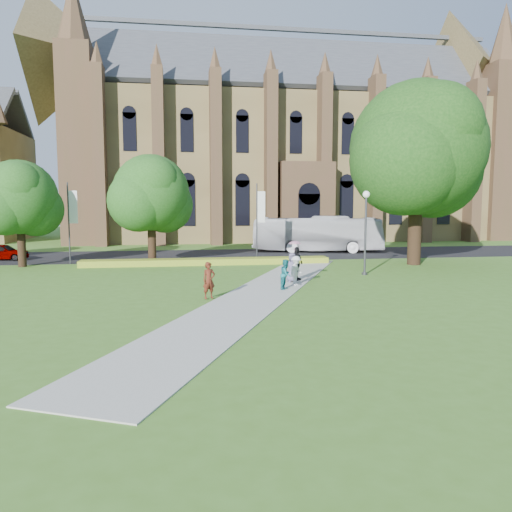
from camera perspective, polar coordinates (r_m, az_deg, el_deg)
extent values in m
plane|color=#457021|center=(23.90, 0.98, -4.73)|extent=(160.00, 160.00, 0.00)
cube|color=black|center=(43.55, -3.48, 0.15)|extent=(160.00, 10.00, 0.02)
cube|color=#B2B2A8|center=(24.87, 0.59, -4.26)|extent=(15.58, 28.54, 0.04)
cube|color=gold|center=(36.64, -5.61, -0.64)|extent=(18.00, 1.40, 0.45)
cube|color=olive|center=(64.80, 3.76, 9.58)|extent=(52.00, 16.00, 17.00)
cube|color=#4E3325|center=(57.44, -19.69, 11.71)|extent=(3.50, 3.50, 21.00)
cone|color=#4E3325|center=(60.53, -20.21, 25.00)|extent=(3.60, 3.60, 7.00)
cube|color=#4E3325|center=(68.33, 26.02, 10.49)|extent=(3.50, 3.50, 21.00)
cone|color=#4E3325|center=(70.95, 26.58, 21.81)|extent=(3.60, 3.60, 7.00)
cube|color=#4E3325|center=(55.92, 5.75, 6.03)|extent=(6.00, 2.50, 9.00)
cylinder|color=#38383D|center=(31.85, 12.39, 2.17)|extent=(0.14, 0.14, 4.80)
sphere|color=white|center=(31.79, 12.49, 6.89)|extent=(0.44, 0.44, 0.44)
cylinder|color=#38383D|center=(32.09, 12.29, -1.97)|extent=(0.36, 0.36, 0.15)
cylinder|color=#332114|center=(38.15, 17.71, 3.99)|extent=(0.96, 0.96, 6.60)
sphere|color=#133A0F|center=(38.33, 17.96, 11.63)|extent=(9.60, 9.60, 9.60)
cylinder|color=#332114|center=(38.83, -25.24, 1.70)|extent=(0.56, 0.56, 3.85)
sphere|color=#1E4916|center=(38.75, -25.44, 6.09)|extent=(5.20, 5.20, 5.20)
cylinder|color=#332114|center=(37.77, -11.82, 2.26)|extent=(0.60, 0.60, 4.12)
sphere|color=#1E4916|center=(37.70, -11.93, 7.09)|extent=(5.60, 5.60, 5.60)
cylinder|color=#38383D|center=(38.83, 0.10, 3.87)|extent=(0.10, 0.10, 6.00)
cube|color=white|center=(38.86, 0.61, 5.64)|extent=(0.60, 0.02, 2.40)
cylinder|color=#38383D|center=(39.20, -20.60, 3.50)|extent=(0.10, 0.10, 6.00)
cube|color=white|center=(39.10, -20.17, 5.27)|extent=(0.60, 0.02, 2.40)
imported|color=silver|center=(46.21, 7.00, 2.52)|extent=(12.18, 5.28, 3.30)
imported|color=gray|center=(44.05, -26.98, 0.43)|extent=(3.97, 1.95, 1.30)
imported|color=#501F12|center=(23.37, -5.40, -2.78)|extent=(0.73, 0.62, 1.71)
imported|color=#166971|center=(25.80, 3.44, -2.10)|extent=(0.90, 0.95, 1.56)
imported|color=silver|center=(27.10, 4.60, -1.68)|extent=(1.15, 1.15, 1.60)
imported|color=black|center=(28.86, 4.61, -0.88)|extent=(1.17, 1.08, 1.93)
imported|color=slate|center=(28.20, 4.13, -1.32)|extent=(0.81, 0.53, 1.64)
imported|color=#D19499|center=(28.22, 4.46, 0.96)|extent=(0.87, 0.87, 0.59)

